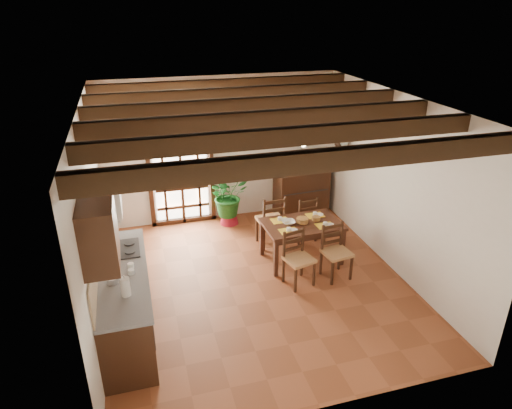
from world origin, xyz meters
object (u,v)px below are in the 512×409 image
object	(u,v)px
sideboard	(301,192)
potted_plant	(228,197)
chair_far_right	(304,226)
crt_tv	(303,162)
kitchen_counter	(125,300)
chair_near_left	(298,268)
dining_table	(302,228)
chair_near_right	(336,261)
pendant_lamp	(304,139)
chair_far_left	(271,229)

from	to	relation	value
sideboard	potted_plant	xyz separation A→B (m)	(-1.54, -0.09, 0.12)
chair_far_right	potted_plant	size ratio (longest dim) A/B	0.40
crt_tv	potted_plant	distance (m)	1.63
kitchen_counter	chair_near_left	bearing A→B (deg)	9.04
sideboard	crt_tv	world-z (taller)	crt_tv
dining_table	crt_tv	bearing A→B (deg)	67.45
chair_near_left	chair_near_right	size ratio (longest dim) A/B	1.00
dining_table	chair_near_right	size ratio (longest dim) A/B	1.47
chair_near_right	pendant_lamp	distance (m)	1.98
chair_near_left	chair_far_left	xyz separation A→B (m)	(-0.03, 1.29, 0.03)
kitchen_counter	chair_far_left	world-z (taller)	kitchen_counter
chair_far_left	potted_plant	size ratio (longest dim) A/B	0.45
kitchen_counter	chair_near_right	size ratio (longest dim) A/B	2.56
dining_table	sideboard	bearing A→B (deg)	67.51
chair_near_left	chair_far_left	bearing A→B (deg)	77.01
chair_far_right	potted_plant	xyz separation A→B (m)	(-1.16, 1.02, 0.30)
chair_near_left	chair_far_right	world-z (taller)	chair_near_left
kitchen_counter	chair_far_left	bearing A→B (deg)	33.90
chair_far_left	potted_plant	bearing A→B (deg)	-66.09
chair_near_left	chair_far_left	distance (m)	1.29
sideboard	pendant_lamp	xyz separation A→B (m)	(-0.67, -1.66, 1.63)
crt_tv	pendant_lamp	bearing A→B (deg)	-121.53
dining_table	kitchen_counter	bearing A→B (deg)	-161.21
pendant_lamp	dining_table	bearing A→B (deg)	-90.00
sideboard	kitchen_counter	bearing A→B (deg)	-145.41
kitchen_counter	crt_tv	world-z (taller)	kitchen_counter
chair_near_right	potted_plant	bearing A→B (deg)	109.07
chair_near_left	potted_plant	world-z (taller)	potted_plant
dining_table	chair_far_right	size ratio (longest dim) A/B	1.48
dining_table	pendant_lamp	xyz separation A→B (m)	(-0.00, 0.10, 1.48)
chair_near_left	crt_tv	bearing A→B (deg)	53.57
kitchen_counter	crt_tv	bearing A→B (deg)	38.56
sideboard	pendant_lamp	distance (m)	2.42
kitchen_counter	pendant_lamp	xyz separation A→B (m)	(2.86, 1.16, 1.60)
dining_table	chair_far_right	distance (m)	0.79
potted_plant	chair_far_right	bearing A→B (deg)	-41.11
crt_tv	sideboard	bearing A→B (deg)	80.59
chair_near_left	potted_plant	xyz separation A→B (m)	(-0.56, 2.33, 0.30)
kitchen_counter	sideboard	bearing A→B (deg)	38.62
sideboard	chair_near_right	bearing A→B (deg)	-102.10
chair_far_right	crt_tv	distance (m)	1.42
chair_near_right	chair_near_left	bearing A→B (deg)	173.28
chair_near_left	chair_far_left	size ratio (longest dim) A/B	0.90
dining_table	potted_plant	world-z (taller)	potted_plant
crt_tv	chair_far_left	bearing A→B (deg)	-141.38
chair_far_left	pendant_lamp	size ratio (longest dim) A/B	1.15
chair_near_left	potted_plant	bearing A→B (deg)	89.16
chair_near_right	pendant_lamp	xyz separation A→B (m)	(-0.33, 0.74, 1.80)
dining_table	chair_far_left	xyz separation A→B (m)	(-0.33, 0.64, -0.30)
sideboard	pendant_lamp	size ratio (longest dim) A/B	1.26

